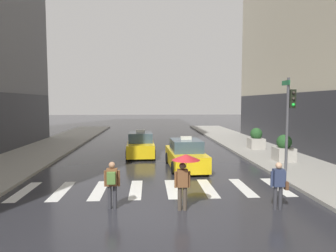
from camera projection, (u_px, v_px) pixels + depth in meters
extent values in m
plane|color=#26262B|center=(156.00, 216.00, 9.57)|extent=(160.00, 160.00, 0.00)
cube|color=silver|center=(24.00, 191.00, 12.20)|extent=(0.50, 2.80, 0.01)
cube|color=silver|center=(62.00, 191.00, 12.30)|extent=(0.50, 2.80, 0.01)
cube|color=silver|center=(99.00, 190.00, 12.40)|extent=(0.50, 2.80, 0.01)
cube|color=silver|center=(136.00, 189.00, 12.50)|extent=(0.50, 2.80, 0.01)
cube|color=silver|center=(172.00, 189.00, 12.60)|extent=(0.50, 2.80, 0.01)
cube|color=silver|center=(208.00, 188.00, 12.70)|extent=(0.50, 2.80, 0.01)
cube|color=silver|center=(243.00, 187.00, 12.80)|extent=(0.50, 2.80, 0.01)
cube|color=silver|center=(277.00, 187.00, 12.90)|extent=(0.50, 2.80, 0.01)
cube|color=#2D2D33|center=(320.00, 126.00, 18.34)|extent=(0.10, 31.36, 4.40)
cylinder|color=#47474C|center=(287.00, 125.00, 15.14)|extent=(0.14, 0.14, 4.80)
cube|color=black|center=(292.00, 99.00, 15.05)|extent=(0.30, 0.26, 0.95)
sphere|color=#28231E|center=(294.00, 93.00, 14.89)|extent=(0.17, 0.17, 0.17)
sphere|color=#28231E|center=(293.00, 99.00, 14.91)|extent=(0.17, 0.17, 0.17)
sphere|color=green|center=(293.00, 105.00, 14.94)|extent=(0.17, 0.17, 0.17)
cube|color=#196638|center=(286.00, 83.00, 15.15)|extent=(0.04, 0.84, 0.24)
cube|color=yellow|center=(186.00, 158.00, 16.59)|extent=(2.03, 4.59, 0.84)
cube|color=#384C5B|center=(186.00, 145.00, 16.43)|extent=(1.71, 2.18, 0.64)
cube|color=silver|center=(186.00, 138.00, 16.40)|extent=(0.61, 0.27, 0.18)
cylinder|color=black|center=(168.00, 158.00, 17.85)|extent=(0.25, 0.67, 0.66)
cylinder|color=black|center=(195.00, 157.00, 18.05)|extent=(0.25, 0.67, 0.66)
cylinder|color=black|center=(174.00, 168.00, 15.17)|extent=(0.25, 0.67, 0.66)
cylinder|color=black|center=(206.00, 167.00, 15.37)|extent=(0.25, 0.67, 0.66)
cube|color=#F2EAB2|center=(170.00, 151.00, 18.76)|extent=(0.20, 0.05, 0.14)
cube|color=#F2EAB2|center=(189.00, 151.00, 18.91)|extent=(0.20, 0.05, 0.14)
cube|color=yellow|center=(141.00, 147.00, 20.56)|extent=(1.93, 4.55, 0.84)
cube|color=#384C5B|center=(140.00, 137.00, 20.40)|extent=(1.66, 2.15, 0.64)
cube|color=silver|center=(140.00, 131.00, 20.37)|extent=(0.61, 0.26, 0.18)
cylinder|color=black|center=(129.00, 148.00, 21.84)|extent=(0.24, 0.67, 0.66)
cylinder|color=black|center=(152.00, 147.00, 22.00)|extent=(0.24, 0.67, 0.66)
cylinder|color=black|center=(127.00, 154.00, 19.16)|extent=(0.24, 0.67, 0.66)
cylinder|color=black|center=(154.00, 154.00, 19.32)|extent=(0.24, 0.67, 0.66)
cube|color=#F2EAB2|center=(132.00, 142.00, 22.75)|extent=(0.20, 0.05, 0.14)
cube|color=#F2EAB2|center=(149.00, 142.00, 22.87)|extent=(0.20, 0.05, 0.14)
cylinder|color=#473D33|center=(180.00, 199.00, 10.06)|extent=(0.14, 0.14, 0.82)
cylinder|color=#473D33|center=(185.00, 198.00, 10.07)|extent=(0.14, 0.14, 0.82)
cube|color=brown|center=(182.00, 178.00, 10.01)|extent=(0.36, 0.24, 0.60)
sphere|color=brown|center=(182.00, 166.00, 9.97)|extent=(0.22, 0.22, 0.22)
cylinder|color=brown|center=(176.00, 180.00, 10.00)|extent=(0.09, 0.09, 0.55)
cylinder|color=brown|center=(189.00, 179.00, 10.03)|extent=(0.09, 0.09, 0.55)
cylinder|color=#4C4C4C|center=(186.00, 169.00, 9.99)|extent=(0.02, 0.02, 1.00)
cone|color=maroon|center=(186.00, 157.00, 9.96)|extent=(0.96, 0.96, 0.20)
cylinder|color=#333338|center=(110.00, 197.00, 10.20)|extent=(0.14, 0.14, 0.82)
cylinder|color=#333338|center=(115.00, 197.00, 10.21)|extent=(0.14, 0.14, 0.82)
cube|color=brown|center=(112.00, 177.00, 10.15)|extent=(0.36, 0.24, 0.60)
sphere|color=#9E7051|center=(112.00, 165.00, 10.12)|extent=(0.22, 0.22, 0.22)
cylinder|color=brown|center=(105.00, 179.00, 10.14)|extent=(0.09, 0.09, 0.55)
cylinder|color=brown|center=(119.00, 178.00, 10.17)|extent=(0.09, 0.09, 0.55)
cube|color=#4C7233|center=(111.00, 178.00, 9.93)|extent=(0.28, 0.18, 0.40)
cylinder|color=#333338|center=(275.00, 198.00, 10.11)|extent=(0.14, 0.14, 0.82)
cylinder|color=#333338|center=(280.00, 198.00, 10.13)|extent=(0.14, 0.14, 0.82)
cube|color=#2D3856|center=(278.00, 178.00, 10.06)|extent=(0.36, 0.24, 0.60)
sphere|color=tan|center=(279.00, 166.00, 10.03)|extent=(0.22, 0.22, 0.22)
cylinder|color=#2D3856|center=(272.00, 179.00, 10.05)|extent=(0.09, 0.09, 0.55)
cylinder|color=#2D3856|center=(285.00, 179.00, 10.08)|extent=(0.09, 0.09, 0.55)
cube|color=brown|center=(286.00, 186.00, 10.10)|extent=(0.10, 0.20, 0.28)
cube|color=#A8A399|center=(284.00, 154.00, 17.90)|extent=(1.10, 1.10, 0.80)
sphere|color=#234C23|center=(284.00, 142.00, 17.84)|extent=(0.90, 0.90, 0.90)
cube|color=#A8A399|center=(256.00, 143.00, 22.62)|extent=(1.10, 1.10, 0.80)
sphere|color=#234C23|center=(256.00, 134.00, 22.56)|extent=(0.90, 0.90, 0.90)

